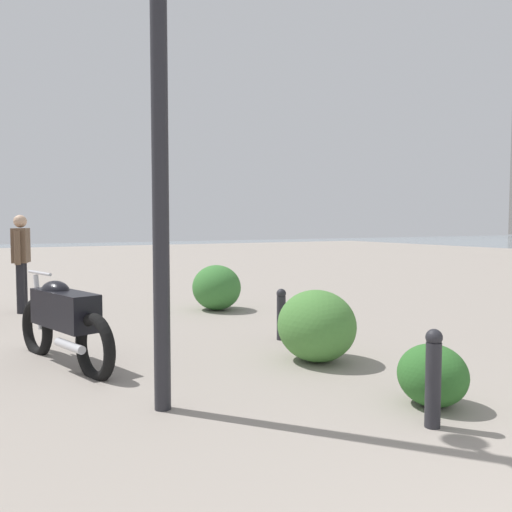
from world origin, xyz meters
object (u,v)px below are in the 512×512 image
object	(u,v)px
motorcycle	(63,319)
bollard_near	(433,376)
pedestrian	(21,256)
bollard_mid	(281,313)
lamppost	(159,62)

from	to	relation	value
motorcycle	bollard_near	world-z (taller)	motorcycle
motorcycle	bollard_near	size ratio (longest dim) A/B	2.75
pedestrian	bollard_mid	world-z (taller)	pedestrian
bollard_mid	bollard_near	bearing A→B (deg)	170.22
motorcycle	pedestrian	bearing A→B (deg)	1.67
lamppost	motorcycle	world-z (taller)	lamppost
motorcycle	bollard_mid	size ratio (longest dim) A/B	3.06
lamppost	bollard_mid	bearing A→B (deg)	-51.29
lamppost	motorcycle	bearing A→B (deg)	14.96
lamppost	motorcycle	xyz separation A→B (m)	(1.92, 0.51, -2.38)
motorcycle	bollard_mid	bearing A→B (deg)	-92.29
pedestrian	motorcycle	bearing A→B (deg)	-178.33
bollard_near	bollard_mid	size ratio (longest dim) A/B	1.11
lamppost	pedestrian	size ratio (longest dim) A/B	2.56
motorcycle	bollard_mid	xyz separation A→B (m)	(-0.11, -2.77, -0.14)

